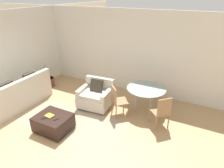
% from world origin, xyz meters
% --- Properties ---
extents(ground_plane, '(20.00, 20.00, 0.00)m').
position_xyz_m(ground_plane, '(0.00, 0.00, 0.00)').
color(ground_plane, tan).
extents(wall_back, '(12.00, 0.06, 2.75)m').
position_xyz_m(wall_back, '(0.00, 3.43, 1.38)').
color(wall_back, silver).
rests_on(wall_back, ground_plane).
extents(wall_left, '(0.06, 12.00, 2.75)m').
position_xyz_m(wall_left, '(-2.74, 1.50, 1.38)').
color(wall_left, silver).
rests_on(wall_left, ground_plane).
extents(area_rug, '(2.95, 1.43, 0.01)m').
position_xyz_m(area_rug, '(-0.22, 0.83, 0.00)').
color(area_rug, gray).
rests_on(area_rug, ground_plane).
extents(couch, '(0.87, 2.04, 0.95)m').
position_xyz_m(couch, '(-2.18, 0.86, 0.32)').
color(couch, beige).
rests_on(couch, ground_plane).
extents(armchair, '(0.98, 0.90, 0.86)m').
position_xyz_m(armchair, '(-0.05, 1.90, 0.34)').
color(armchair, beige).
rests_on(armchair, ground_plane).
extents(ottoman, '(0.84, 0.71, 0.43)m').
position_xyz_m(ottoman, '(-0.39, 0.39, 0.23)').
color(ottoman, black).
rests_on(ottoman, ground_plane).
extents(book_stack, '(0.21, 0.18, 0.03)m').
position_xyz_m(book_stack, '(-0.44, 0.35, 0.45)').
color(book_stack, gold).
rests_on(book_stack, ottoman).
extents(tv_remote_primary, '(0.10, 0.15, 0.01)m').
position_xyz_m(tv_remote_primary, '(-0.20, 0.32, 0.43)').
color(tv_remote_primary, black).
rests_on(tv_remote_primary, ottoman).
extents(tv_remote_secondary, '(0.12, 0.13, 0.01)m').
position_xyz_m(tv_remote_secondary, '(-0.51, 0.21, 0.43)').
color(tv_remote_secondary, black).
rests_on(tv_remote_secondary, ottoman).
extents(potted_plant, '(0.42, 0.42, 0.97)m').
position_xyz_m(potted_plant, '(-2.36, 2.29, 0.20)').
color(potted_plant, brown).
rests_on(potted_plant, ground_plane).
extents(dining_table, '(1.12, 1.12, 0.72)m').
position_xyz_m(dining_table, '(1.36, 2.36, 0.64)').
color(dining_table, '#8C9E99').
rests_on(dining_table, ground_plane).
extents(dining_chair_near_left, '(0.59, 0.59, 0.90)m').
position_xyz_m(dining_chair_near_left, '(0.74, 1.74, 0.52)').
color(dining_chair_near_left, '#93704C').
rests_on(dining_chair_near_left, ground_plane).
extents(dining_chair_near_right, '(0.59, 0.59, 0.90)m').
position_xyz_m(dining_chair_near_right, '(1.98, 1.74, 0.52)').
color(dining_chair_near_right, '#93704C').
rests_on(dining_chair_near_right, ground_plane).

